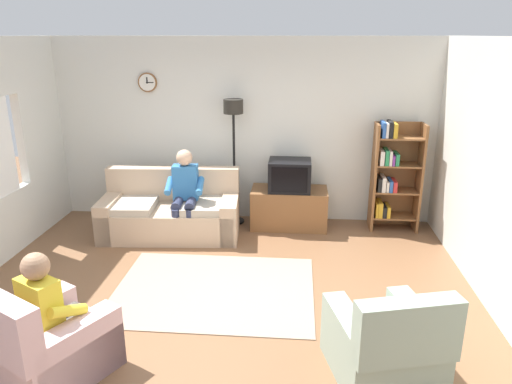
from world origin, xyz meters
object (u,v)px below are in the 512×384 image
(armchair_near_bookshelf, at_px, (385,346))
(couch, at_px, (171,213))
(tv, at_px, (290,175))
(bookshelf, at_px, (392,174))
(tv_stand, at_px, (289,208))
(floor_lamp, at_px, (234,127))
(person_in_left_armchair, at_px, (52,307))
(person_on_couch, at_px, (185,190))
(armchair_near_window, at_px, (47,346))

(armchair_near_bookshelf, bearing_deg, couch, 131.71)
(tv, relative_size, bookshelf, 0.38)
(couch, bearing_deg, armchair_near_bookshelf, -48.29)
(tv, bearing_deg, armchair_near_bookshelf, -75.20)
(tv_stand, bearing_deg, floor_lamp, 173.09)
(person_in_left_armchair, bearing_deg, bookshelf, 46.30)
(armchair_near_bookshelf, distance_m, person_on_couch, 3.55)
(armchair_near_window, bearing_deg, floor_lamp, 73.08)
(bookshelf, distance_m, person_in_left_armchair, 4.81)
(floor_lamp, bearing_deg, armchair_near_bookshelf, -63.51)
(floor_lamp, height_order, armchair_near_bookshelf, floor_lamp)
(bookshelf, relative_size, person_in_left_armchair, 1.42)
(armchair_near_bookshelf, xyz_separation_m, person_on_couch, (-2.27, 2.71, 0.41))
(tv_stand, height_order, person_in_left_armchair, person_in_left_armchair)
(person_on_couch, xyz_separation_m, person_in_left_armchair, (-0.45, -2.86, -0.09))
(tv_stand, xyz_separation_m, armchair_near_bookshelf, (0.85, -3.25, 0.00))
(tv_stand, distance_m, armchair_near_bookshelf, 3.36)
(tv, xyz_separation_m, floor_lamp, (-0.82, 0.12, 0.66))
(bookshelf, distance_m, armchair_near_window, 4.92)
(couch, xyz_separation_m, person_on_couch, (0.24, -0.11, 0.39))
(couch, xyz_separation_m, tv_stand, (1.66, 0.44, -0.03))
(bookshelf, bearing_deg, person_in_left_armchair, -133.70)
(person_on_couch, bearing_deg, tv, 20.35)
(armchair_near_bookshelf, height_order, person_in_left_armchair, person_in_left_armchair)
(bookshelf, height_order, armchair_near_window, bookshelf)
(tv, height_order, bookshelf, bookshelf)
(tv_stand, xyz_separation_m, bookshelf, (1.46, 0.07, 0.53))
(floor_lamp, distance_m, person_in_left_armchair, 3.76)
(floor_lamp, xyz_separation_m, armchair_near_window, (-1.09, -3.59, -1.16))
(couch, bearing_deg, tv_stand, 14.85)
(armchair_near_bookshelf, relative_size, person_in_left_armchair, 0.94)
(couch, height_order, tv_stand, couch)
(tv_stand, bearing_deg, bookshelf, 2.71)
(couch, xyz_separation_m, armchair_near_bookshelf, (2.51, -2.82, -0.02))
(person_on_couch, bearing_deg, armchair_near_bookshelf, -50.03)
(armchair_near_window, bearing_deg, armchair_near_bookshelf, 4.79)
(floor_lamp, xyz_separation_m, person_on_couch, (-0.60, -0.65, -0.75))
(person_in_left_armchair, bearing_deg, tv, 61.14)
(armchair_near_window, relative_size, person_in_left_armchair, 1.03)
(armchair_near_window, bearing_deg, bookshelf, 46.57)
(couch, height_order, tv, tv)
(floor_lamp, bearing_deg, armchair_near_window, -106.92)
(tv_stand, relative_size, floor_lamp, 0.59)
(couch, xyz_separation_m, person_in_left_armchair, (-0.21, -2.97, 0.29))
(tv_stand, height_order, armchair_near_bookshelf, armchair_near_bookshelf)
(person_in_left_armchair, bearing_deg, couch, 85.97)
(couch, bearing_deg, floor_lamp, 32.69)
(armchair_near_bookshelf, bearing_deg, tv, 104.80)
(tv_stand, distance_m, bookshelf, 1.55)
(tv, height_order, floor_lamp, floor_lamp)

